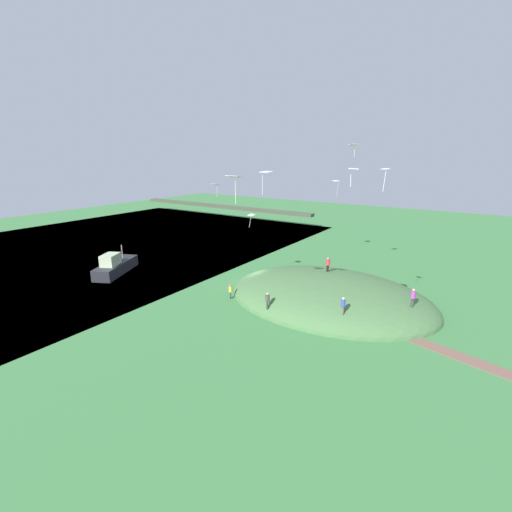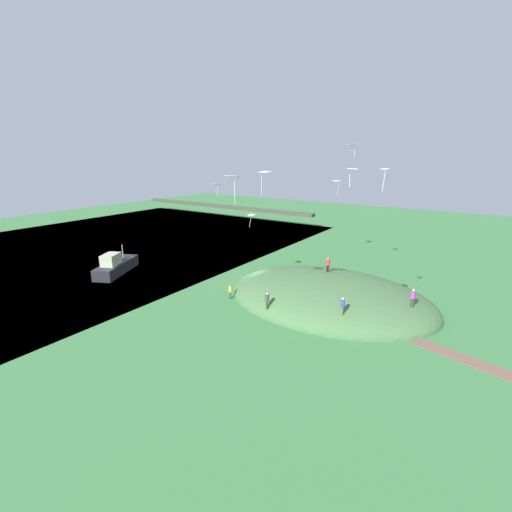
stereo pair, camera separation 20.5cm
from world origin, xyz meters
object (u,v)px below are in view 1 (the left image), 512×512
at_px(kite_3, 266,173).
at_px(kite_4, 353,145).
at_px(person_near_shore, 230,290).
at_px(kite_2, 251,216).
at_px(person_with_child, 413,296).
at_px(person_watching_kites, 328,263).
at_px(kite_0, 336,182).
at_px(kite_7, 354,169).
at_px(boat_on_lake, 115,266).
at_px(person_on_hilltop, 267,299).
at_px(person_walking_path, 343,304).
at_px(kite_5, 215,185).
at_px(kite_1, 385,171).
at_px(kite_6, 234,178).

height_order(kite_3, kite_4, kite_4).
relative_size(person_near_shore, kite_2, 1.04).
bearing_deg(kite_3, person_with_child, 49.28).
distance_m(person_watching_kites, kite_2, 10.47).
bearing_deg(person_watching_kites, kite_3, 55.91).
height_order(person_near_shore, kite_0, kite_0).
height_order(person_near_shore, kite_7, kite_7).
bearing_deg(boat_on_lake, person_on_hilltop, 62.55).
xyz_separation_m(person_watching_kites, kite_7, (6.56, -12.63, 10.89)).
relative_size(person_walking_path, kite_5, 0.89).
distance_m(boat_on_lake, person_with_child, 36.98).
xyz_separation_m(kite_1, kite_4, (-6.43, 10.80, 2.23)).
height_order(kite_0, kite_3, kite_3).
bearing_deg(person_with_child, kite_7, 49.72).
bearing_deg(person_walking_path, kite_2, 165.91).
bearing_deg(person_near_shore, kite_5, 4.55).
bearing_deg(person_on_hilltop, kite_6, -44.20).
distance_m(person_watching_kites, person_near_shore, 11.43).
relative_size(person_watching_kites, kite_5, 0.88).
xyz_separation_m(kite_3, kite_6, (-2.22, -0.94, -0.37)).
height_order(person_on_hilltop, kite_4, kite_4).
distance_m(person_watching_kites, kite_6, 18.09).
xyz_separation_m(person_on_hilltop, kite_3, (2.58, -4.57, 12.22)).
relative_size(boat_on_lake, kite_2, 5.27).
height_order(person_walking_path, kite_1, kite_1).
height_order(person_on_hilltop, kite_5, kite_5).
bearing_deg(kite_7, kite_3, -168.41).
relative_size(person_watching_kites, person_with_child, 0.91).
xyz_separation_m(person_with_child, kite_6, (-11.66, -11.90, 10.97)).
bearing_deg(person_watching_kites, person_near_shore, 6.75).
bearing_deg(person_walking_path, kite_0, 122.59).
height_order(person_walking_path, kite_0, kite_0).
height_order(person_near_shore, kite_6, kite_6).
bearing_deg(boat_on_lake, person_with_child, 72.79).
height_order(person_walking_path, person_on_hilltop, person_walking_path).
xyz_separation_m(kite_2, kite_5, (-10.71, 6.46, 2.68)).
bearing_deg(boat_on_lake, kite_1, 64.91).
relative_size(person_watching_kites, kite_2, 1.04).
relative_size(person_walking_path, person_on_hilltop, 1.00).
bearing_deg(kite_1, kite_5, 155.87).
height_order(kite_6, kite_7, kite_7).
xyz_separation_m(person_on_hilltop, kite_4, (3.31, 12.07, 14.53)).
bearing_deg(kite_5, boat_on_lake, -118.35).
distance_m(boat_on_lake, person_on_hilltop, 24.45).
bearing_deg(kite_7, kite_0, 113.74).
distance_m(person_walking_path, person_on_hilltop, 7.28).
distance_m(person_walking_path, kite_2, 16.03).
bearing_deg(kite_4, person_watching_kites, -111.19).
xyz_separation_m(boat_on_lake, person_watching_kites, (26.68, 8.98, 2.64)).
xyz_separation_m(person_walking_path, kite_7, (1.69, -4.65, 11.91)).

